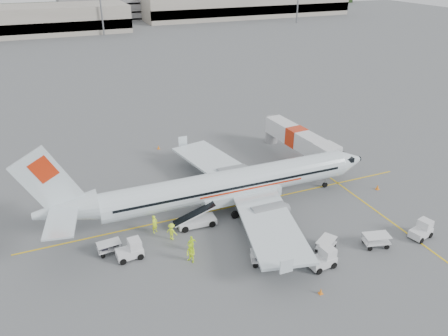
# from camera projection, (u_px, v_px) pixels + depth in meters

# --- Properties ---
(ground) EXTENTS (360.00, 360.00, 0.00)m
(ground) POSITION_uv_depth(u_px,v_px,m) (231.00, 207.00, 47.56)
(ground) COLOR #56595B
(stripe_lead) EXTENTS (44.00, 0.20, 0.01)m
(stripe_lead) POSITION_uv_depth(u_px,v_px,m) (231.00, 207.00, 47.55)
(stripe_lead) COLOR yellow
(stripe_lead) RESTS_ON ground
(stripe_cross) EXTENTS (0.20, 20.00, 0.01)m
(stripe_cross) POSITION_uv_depth(u_px,v_px,m) (384.00, 216.00, 45.81)
(stripe_cross) COLOR yellow
(stripe_cross) RESTS_ON ground
(terminal_east) EXTENTS (90.00, 26.00, 10.00)m
(terminal_east) POSITION_uv_depth(u_px,v_px,m) (245.00, 4.00, 189.54)
(terminal_east) COLOR gray
(terminal_east) RESTS_ON ground
(parking_garage) EXTENTS (62.00, 24.00, 14.00)m
(parking_garage) POSITION_uv_depth(u_px,v_px,m) (134.00, 0.00, 185.40)
(parking_garage) COLOR slate
(parking_garage) RESTS_ON ground
(treeline) EXTENTS (300.00, 3.00, 6.00)m
(treeline) POSITION_uv_depth(u_px,v_px,m) (71.00, 9.00, 190.87)
(treeline) COLOR black
(treeline) RESTS_ON ground
(mast_center) EXTENTS (3.20, 1.20, 22.00)m
(mast_center) POSITION_uv_depth(u_px,v_px,m) (100.00, 0.00, 141.96)
(mast_center) COLOR slate
(mast_center) RESTS_ON ground
(aircraft) EXTENTS (36.31, 28.63, 9.91)m
(aircraft) POSITION_uv_depth(u_px,v_px,m) (230.00, 167.00, 45.23)
(aircraft) COLOR silver
(aircraft) RESTS_ON ground
(jet_bridge) EXTENTS (4.12, 15.78, 4.10)m
(jet_bridge) POSITION_uv_depth(u_px,v_px,m) (296.00, 143.00, 58.26)
(jet_bridge) COLOR silver
(jet_bridge) RESTS_ON ground
(belt_loader) EXTENTS (5.29, 2.22, 2.81)m
(belt_loader) POSITION_uv_depth(u_px,v_px,m) (196.00, 214.00, 43.65)
(belt_loader) COLOR silver
(belt_loader) RESTS_ON ground
(tug_fore) EXTENTS (2.51, 1.79, 1.76)m
(tug_fore) POSITION_uv_depth(u_px,v_px,m) (421.00, 230.00, 42.06)
(tug_fore) COLOR silver
(tug_fore) RESTS_ON ground
(tug_mid) EXTENTS (2.51, 1.58, 1.85)m
(tug_mid) POSITION_uv_depth(u_px,v_px,m) (322.00, 258.00, 38.06)
(tug_mid) COLOR silver
(tug_mid) RESTS_ON ground
(tug_aft) EXTENTS (2.42, 1.48, 1.81)m
(tug_aft) POSITION_uv_depth(u_px,v_px,m) (129.00, 250.00, 39.18)
(tug_aft) COLOR silver
(tug_aft) RESTS_ON ground
(cart_loaded_a) EXTENTS (2.67, 2.10, 1.22)m
(cart_loaded_a) POSITION_uv_depth(u_px,v_px,m) (264.00, 258.00, 38.62)
(cart_loaded_a) COLOR silver
(cart_loaded_a) RESTS_ON ground
(cart_loaded_b) EXTENTS (2.19, 1.39, 1.10)m
(cart_loaded_b) POSITION_uv_depth(u_px,v_px,m) (109.00, 248.00, 40.05)
(cart_loaded_b) COLOR silver
(cart_loaded_b) RESTS_ON ground
(cart_empty_a) EXTENTS (2.54, 2.24, 1.14)m
(cart_empty_a) POSITION_uv_depth(u_px,v_px,m) (326.00, 245.00, 40.41)
(cart_empty_a) COLOR silver
(cart_empty_a) RESTS_ON ground
(cart_empty_b) EXTENTS (2.68, 1.96, 1.26)m
(cart_empty_b) POSITION_uv_depth(u_px,v_px,m) (376.00, 240.00, 40.91)
(cart_empty_b) COLOR silver
(cart_empty_b) RESTS_ON ground
(cone_nose) EXTENTS (0.40, 0.40, 0.66)m
(cone_nose) POSITION_uv_depth(u_px,v_px,m) (378.00, 187.00, 50.90)
(cone_nose) COLOR orange
(cone_nose) RESTS_ON ground
(cone_port) EXTENTS (0.36, 0.36, 0.59)m
(cone_port) POSITION_uv_depth(u_px,v_px,m) (158.00, 147.00, 61.44)
(cone_port) COLOR orange
(cone_port) RESTS_ON ground
(cone_stbd) EXTENTS (0.35, 0.35, 0.56)m
(cone_stbd) POSITION_uv_depth(u_px,v_px,m) (321.00, 291.00, 35.29)
(cone_stbd) COLOR orange
(cone_stbd) RESTS_ON ground
(crew_a) EXTENTS (0.82, 0.76, 1.89)m
(crew_a) POSITION_uv_depth(u_px,v_px,m) (155.00, 224.00, 42.82)
(crew_a) COLOR #C0E320
(crew_a) RESTS_ON ground
(crew_b) EXTENTS (1.07, 1.15, 1.88)m
(crew_b) POSITION_uv_depth(u_px,v_px,m) (191.00, 253.00, 38.63)
(crew_b) COLOR #C0E320
(crew_b) RESTS_ON ground
(crew_c) EXTENTS (1.24, 1.27, 1.75)m
(crew_c) POSITION_uv_depth(u_px,v_px,m) (172.00, 232.00, 41.79)
(crew_c) COLOR #C0E320
(crew_c) RESTS_ON ground
(crew_d) EXTENTS (0.96, 0.46, 1.59)m
(crew_d) POSITION_uv_depth(u_px,v_px,m) (192.00, 243.00, 40.21)
(crew_d) COLOR #C0E320
(crew_d) RESTS_ON ground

